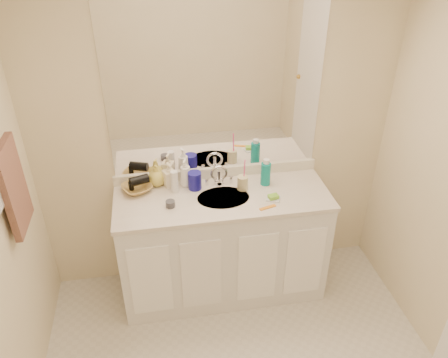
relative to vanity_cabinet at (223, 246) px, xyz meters
The scene contains 22 objects.
wall_back 0.82m from the vanity_cabinet, 90.00° to the left, with size 2.60×0.02×2.40m, color beige.
vanity_cabinet is the anchor object (origin of this frame).
countertop 0.44m from the vanity_cabinet, ahead, with size 1.52×0.57×0.03m, color silver.
backsplash 0.56m from the vanity_cabinet, 90.00° to the left, with size 1.52×0.03×0.08m, color white.
sink_basin 0.44m from the vanity_cabinet, 90.00° to the right, with size 0.37×0.37×0.02m, color beige.
faucet 0.53m from the vanity_cabinet, 90.00° to the left, with size 0.02×0.02×0.11m, color silver.
mirror 1.17m from the vanity_cabinet, 90.00° to the left, with size 1.48×0.01×1.20m, color white.
blue_mug 0.57m from the vanity_cabinet, 144.20° to the left, with size 0.10×0.10×0.13m, color navy.
tan_cup 0.53m from the vanity_cabinet, 22.21° to the left, with size 0.08×0.08×0.10m, color #C8BC8D.
toothbrush 0.63m from the vanity_cabinet, 20.98° to the left, with size 0.01×0.01×0.19m, color #EE3E8D.
mouthwash_bottle 0.64m from the vanity_cabinet, 16.97° to the left, with size 0.07×0.07×0.17m, color #0B8683.
soap_dish 0.58m from the vanity_cabinet, 17.39° to the right, with size 0.09×0.07×0.01m, color silver.
green_soap 0.60m from the vanity_cabinet, 17.39° to the right, with size 0.07×0.05×0.02m, color #73BE2E.
orange_comb 0.57m from the vanity_cabinet, 35.13° to the right, with size 0.12×0.03×0.01m, color orange.
dark_jar 0.61m from the vanity_cabinet, 169.72° to the right, with size 0.06×0.06×0.04m, color #3C3B43.
extra_white_bottle 0.64m from the vanity_cabinet, 160.75° to the left, with size 0.05×0.05×0.16m, color white.
soap_bottle_white 0.64m from the vanity_cabinet, 142.57° to the left, with size 0.08×0.08×0.21m, color white.
soap_bottle_cream 0.68m from the vanity_cabinet, 150.72° to the left, with size 0.08×0.08×0.18m, color #F9ECCB.
soap_bottle_yellow 0.73m from the vanity_cabinet, 153.11° to the left, with size 0.13×0.13×0.16m, color #CFBF50.
wicker_basket 0.78m from the vanity_cabinet, 164.47° to the left, with size 0.20×0.20×0.05m, color #AE8946.
hair_dryer 0.81m from the vanity_cabinet, 163.96° to the left, with size 0.07×0.07×0.13m, color black.
hand_towel 1.52m from the vanity_cabinet, 168.69° to the right, with size 0.04×0.32×0.55m, color #52342C.
Camera 1 is at (-0.43, -1.48, 2.60)m, focal length 35.00 mm.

